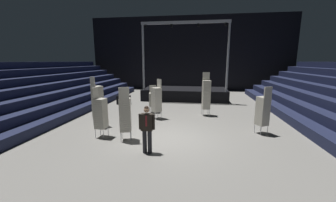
% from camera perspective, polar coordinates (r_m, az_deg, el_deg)
% --- Properties ---
extents(ground_plane, '(22.00, 30.00, 0.10)m').
position_cam_1_polar(ground_plane, '(8.79, 0.65, -10.59)').
color(ground_plane, slate).
extents(arena_end_wall, '(22.00, 0.30, 8.00)m').
position_cam_1_polar(arena_end_wall, '(23.13, 5.88, 13.03)').
color(arena_end_wall, black).
rests_on(arena_end_wall, ground_plane).
extents(bleacher_bank_left, '(5.25, 24.00, 3.15)m').
position_cam_1_polar(bleacher_bank_left, '(13.24, -37.40, 1.76)').
color(bleacher_bank_left, '#191E38').
rests_on(bleacher_bank_left, ground_plane).
extents(stage_riser, '(6.96, 3.26, 6.12)m').
position_cam_1_polar(stage_riser, '(17.49, 4.76, 2.40)').
color(stage_riser, black).
rests_on(stage_riser, ground_plane).
extents(man_with_tie, '(0.57, 0.26, 1.70)m').
position_cam_1_polar(man_with_tie, '(7.15, -5.93, -7.21)').
color(man_with_tie, black).
rests_on(man_with_tie, ground_plane).
extents(chair_stack_front_left, '(0.51, 0.51, 2.56)m').
position_cam_1_polar(chair_stack_front_left, '(12.21, 10.64, 1.86)').
color(chair_stack_front_left, '#B2B5BA').
rests_on(chair_stack_front_left, ground_plane).
extents(chair_stack_front_right, '(0.50, 0.50, 1.71)m').
position_cam_1_polar(chair_stack_front_right, '(12.84, -4.29, 0.56)').
color(chair_stack_front_right, '#B2B5BA').
rests_on(chair_stack_front_right, ground_plane).
extents(chair_stack_mid_left, '(0.61, 0.61, 2.48)m').
position_cam_1_polar(chair_stack_mid_left, '(10.56, -19.10, -0.23)').
color(chair_stack_mid_left, '#B2B5BA').
rests_on(chair_stack_mid_left, ground_plane).
extents(chair_stack_mid_right, '(0.60, 0.60, 2.14)m').
position_cam_1_polar(chair_stack_mid_right, '(9.89, 24.99, -2.41)').
color(chair_stack_mid_right, '#B2B5BA').
rests_on(chair_stack_mid_right, ground_plane).
extents(chair_stack_mid_centre, '(0.62, 0.62, 2.22)m').
position_cam_1_polar(chair_stack_mid_centre, '(11.38, -3.23, 0.50)').
color(chair_stack_mid_centre, '#B2B5BA').
rests_on(chair_stack_mid_centre, ground_plane).
extents(chair_stack_rear_left, '(0.54, 0.54, 2.22)m').
position_cam_1_polar(chair_stack_rear_left, '(8.37, -11.88, -3.59)').
color(chair_stack_rear_left, '#B2B5BA').
rests_on(chair_stack_rear_left, ground_plane).
extents(chair_stack_rear_right, '(0.48, 0.48, 2.14)m').
position_cam_1_polar(chair_stack_rear_right, '(9.04, -18.39, -3.12)').
color(chair_stack_rear_right, '#B2B5BA').
rests_on(chair_stack_rear_right, ground_plane).
extents(equipment_road_case, '(0.97, 0.71, 0.65)m').
position_cam_1_polar(equipment_road_case, '(15.74, -12.29, 0.31)').
color(equipment_road_case, black).
rests_on(equipment_road_case, ground_plane).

